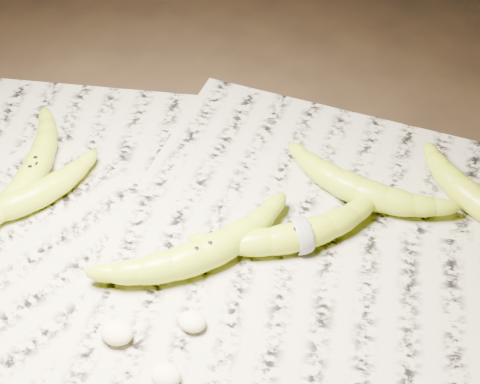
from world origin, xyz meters
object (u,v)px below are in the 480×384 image
(banana_left_b, at_px, (27,198))
(banana_center, at_px, (203,253))
(banana_taped, at_px, (301,233))
(banana_upper_a, at_px, (360,189))
(banana_upper_b, at_px, (477,199))
(banana_left_a, at_px, (33,169))

(banana_left_b, relative_size, banana_center, 0.83)
(banana_left_b, xyz_separation_m, banana_center, (0.25, -0.02, 0.00))
(banana_taped, bearing_deg, banana_upper_a, 23.84)
(banana_taped, relative_size, banana_upper_b, 1.22)
(banana_upper_a, height_order, banana_upper_b, same)
(banana_left_a, bearing_deg, banana_upper_a, -83.59)
(banana_left_a, height_order, banana_taped, banana_taped)
(banana_left_a, distance_m, banana_center, 0.27)
(banana_left_a, height_order, banana_upper_b, banana_upper_b)
(banana_taped, bearing_deg, banana_upper_b, -4.42)
(banana_upper_a, bearing_deg, banana_upper_b, 23.11)
(banana_taped, height_order, banana_upper_b, same)
(banana_left_a, xyz_separation_m, banana_upper_a, (0.43, 0.09, 0.00))
(banana_left_a, xyz_separation_m, banana_center, (0.26, -0.07, 0.00))
(banana_left_b, bearing_deg, banana_left_a, 58.79)
(banana_left_b, height_order, banana_center, banana_center)
(banana_left_a, xyz_separation_m, banana_left_b, (0.02, -0.05, -0.00))
(banana_taped, distance_m, banana_upper_b, 0.24)
(banana_taped, height_order, banana_upper_a, same)
(banana_center, bearing_deg, banana_upper_a, 0.03)
(banana_left_b, bearing_deg, banana_upper_a, -31.82)
(banana_left_a, relative_size, banana_center, 0.93)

